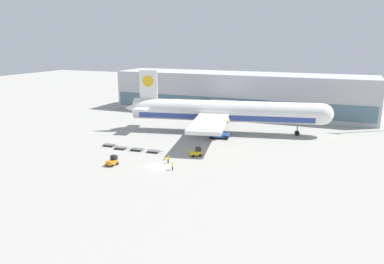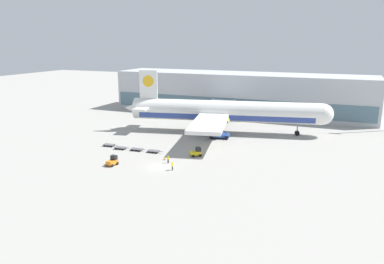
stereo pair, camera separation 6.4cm
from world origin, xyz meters
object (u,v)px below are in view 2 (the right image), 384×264
(baggage_dolly_second, at_px, (121,148))
(baggage_tug_foreground, at_px, (196,152))
(baggage_dolly_lead, at_px, (109,145))
(traffic_cone_near, at_px, (164,158))
(ground_crew_near, at_px, (168,159))
(baggage_dolly_trail, at_px, (154,151))
(baggage_tug_mid, at_px, (113,161))
(ground_crew_far, at_px, (172,165))
(airplane_main, at_px, (222,112))
(scissor_lift_loader, at_px, (220,131))
(baggage_dolly_third, at_px, (137,149))

(baggage_dolly_second, bearing_deg, baggage_tug_foreground, 0.92)
(baggage_dolly_lead, xyz_separation_m, traffic_cone_near, (17.30, -4.46, -0.02))
(baggage_dolly_second, bearing_deg, ground_crew_near, -23.22)
(baggage_dolly_trail, height_order, ground_crew_near, ground_crew_near)
(baggage_tug_mid, relative_size, baggage_dolly_lead, 0.70)
(baggage_tug_foreground, height_order, baggage_dolly_trail, baggage_tug_foreground)
(baggage_tug_foreground, distance_m, baggage_tug_mid, 18.49)
(ground_crew_far, relative_size, traffic_cone_near, 2.31)
(baggage_tug_foreground, bearing_deg, airplane_main, 52.06)
(scissor_lift_loader, relative_size, ground_crew_far, 3.27)
(airplane_main, xyz_separation_m, ground_crew_far, (0.82, -34.05, -4.81))
(airplane_main, bearing_deg, ground_crew_far, -100.78)
(scissor_lift_loader, relative_size, baggage_dolly_lead, 1.52)
(airplane_main, height_order, baggage_dolly_second, airplane_main)
(baggage_dolly_third, bearing_deg, baggage_dolly_trail, -2.30)
(airplane_main, bearing_deg, baggage_dolly_lead, -142.96)
(ground_crew_far, bearing_deg, baggage_dolly_second, 63.21)
(traffic_cone_near, bearing_deg, ground_crew_far, -50.15)
(baggage_dolly_second, bearing_deg, baggage_dolly_trail, -0.90)
(baggage_dolly_second, xyz_separation_m, traffic_cone_near, (13.29, -3.38, -0.02))
(ground_crew_far, bearing_deg, baggage_dolly_third, 55.53)
(ground_crew_near, xyz_separation_m, traffic_cone_near, (-1.75, 1.73, -0.62))
(baggage_dolly_trail, relative_size, traffic_cone_near, 4.94)
(baggage_dolly_lead, distance_m, ground_crew_far, 23.86)
(baggage_dolly_lead, bearing_deg, baggage_dolly_trail, -6.93)
(baggage_tug_foreground, distance_m, baggage_dolly_trail, 10.21)
(ground_crew_near, relative_size, ground_crew_far, 0.97)
(baggage_dolly_lead, bearing_deg, baggage_dolly_second, -19.44)
(baggage_tug_mid, height_order, baggage_dolly_second, baggage_tug_mid)
(baggage_tug_foreground, bearing_deg, ground_crew_far, -137.29)
(airplane_main, xyz_separation_m, baggage_dolly_trail, (-8.38, -24.80, -5.45))
(baggage_tug_mid, height_order, baggage_dolly_trail, baggage_tug_mid)
(ground_crew_near, distance_m, traffic_cone_near, 2.54)
(baggage_tug_mid, distance_m, traffic_cone_near, 11.05)
(baggage_dolly_lead, height_order, traffic_cone_near, traffic_cone_near)
(baggage_dolly_lead, height_order, ground_crew_near, ground_crew_near)
(baggage_dolly_third, bearing_deg, traffic_cone_near, -26.86)
(baggage_dolly_third, bearing_deg, airplane_main, 58.52)
(baggage_dolly_trail, bearing_deg, baggage_dolly_lead, 173.07)
(airplane_main, xyz_separation_m, baggage_dolly_lead, (-20.94, -24.25, -5.45))
(baggage_dolly_lead, distance_m, traffic_cone_near, 17.86)
(airplane_main, height_order, scissor_lift_loader, airplane_main)
(baggage_tug_foreground, bearing_deg, traffic_cone_near, -178.57)
(baggage_tug_foreground, bearing_deg, baggage_dolly_trail, 144.71)
(scissor_lift_loader, distance_m, traffic_cone_near, 22.93)
(scissor_lift_loader, bearing_deg, baggage_dolly_third, -139.60)
(baggage_dolly_trail, bearing_deg, airplane_main, 66.88)
(baggage_tug_foreground, height_order, ground_crew_near, baggage_tug_foreground)
(baggage_tug_foreground, xyz_separation_m, traffic_cone_near, (-5.39, -5.14, -0.50))
(baggage_tug_foreground, relative_size, baggage_dolly_trail, 0.74)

